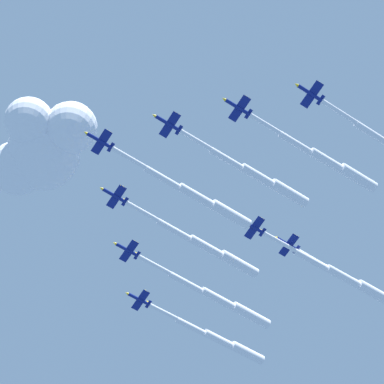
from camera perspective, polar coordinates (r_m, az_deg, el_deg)
The scene contains 9 objects.
jet_lead at distance 233.58m, azimuth 0.51°, elevation -0.39°, with size 29.15×56.24×3.98m.
jet_port_inner at distance 231.80m, azimuth 5.21°, elevation 1.18°, with size 28.16×52.80×4.06m.
jet_starboard_inner at distance 247.87m, azimuth 1.29°, elevation -4.32°, with size 29.25×57.21×4.08m.
jet_port_mid at distance 231.92m, azimuth 10.44°, elevation 2.35°, with size 28.65×52.67×3.97m.
jet_starboard_mid at distance 261.27m, azimuth 2.23°, elevation -8.30°, with size 30.26×59.57×4.09m.
jet_starboard_outer at distance 273.53m, azimuth 2.21°, elevation -11.32°, with size 28.52×54.10×4.09m.
jet_trail_port at distance 257.95m, azimuth 11.77°, elevation -6.49°, with size 31.78×59.55×4.00m.
jet_trail_starboard at distance 264.67m, azimuth 13.32°, elevation -7.33°, with size 28.31×54.51×4.13m.
cloud_puff at distance 249.98m, azimuth -11.48°, elevation 3.34°, with size 40.79×32.59×24.60m.
Camera 1 is at (63.29, -102.71, -58.91)m, focal length 69.33 mm.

